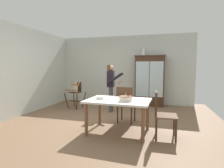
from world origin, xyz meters
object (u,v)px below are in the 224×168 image
dining_chair_right_end (161,111)px  china_cabinet (150,81)px  dining_chair_far_side (125,102)px  high_chair_with_toddler (75,90)px  birthday_cake (126,99)px  ceramic_vase (144,52)px  adult_person (111,82)px  serving_bowl (100,98)px  dining_table (118,104)px

dining_chair_right_end → china_cabinet: bearing=6.1°
dining_chair_far_side → dining_chair_right_end: size_ratio=1.00×
high_chair_with_toddler → birthday_cake: (2.22, -2.03, 0.14)m
dining_chair_right_end → birthday_cake: bearing=93.9°
china_cabinet → birthday_cake: bearing=-95.4°
ceramic_vase → dining_chair_far_side: ceramic_vase is taller
high_chair_with_toddler → dining_chair_far_side: (2.06, -1.23, -0.10)m
adult_person → serving_bowl: bearing=-177.4°
high_chair_with_toddler → dining_chair_right_end: bearing=-25.1°
china_cabinet → ceramic_vase: ceramic_vase is taller
adult_person → ceramic_vase: bearing=-40.8°
dining_table → china_cabinet: bearing=81.0°
adult_person → birthday_cake: 2.09m
serving_bowl → dining_chair_right_end: (1.32, -0.03, -0.21)m
dining_chair_right_end → adult_person: bearing=39.0°
ceramic_vase → dining_table: ceramic_vase is taller
dining_table → serving_bowl: serving_bowl is taller
china_cabinet → high_chair_with_toddler: (-2.51, -1.14, -0.30)m
dining_table → birthday_cake: bearing=-32.5°
birthday_cake → dining_chair_right_end: (0.72, 0.07, -0.24)m
serving_bowl → dining_chair_right_end: dining_chair_right_end is taller
ceramic_vase → adult_person: bearing=-125.5°
adult_person → serving_bowl: 1.82m
high_chair_with_toddler → dining_chair_far_side: bearing=-22.2°
ceramic_vase → dining_chair_right_end: bearing=-77.9°
ceramic_vase → dining_table: 3.35m
ceramic_vase → adult_person: ceramic_vase is taller
birthday_cake → serving_bowl: bearing=170.3°
adult_person → dining_chair_right_end: adult_person is taller
adult_person → dining_chair_far_side: adult_person is taller
china_cabinet → dining_chair_right_end: 3.15m
ceramic_vase → birthday_cake: (-0.06, -3.17, -1.22)m
ceramic_vase → adult_person: 1.88m
adult_person → birthday_cake: size_ratio=5.47×
high_chair_with_toddler → dining_chair_right_end: size_ratio=0.99×
birthday_cake → dining_chair_right_end: dining_chair_right_end is taller
china_cabinet → adult_person: (-1.15, -1.27, 0.02)m
ceramic_vase → adult_person: size_ratio=0.18×
high_chair_with_toddler → dining_table: high_chair_with_toddler is taller
dining_table → birthday_cake: birthday_cake is taller
dining_chair_far_side → dining_chair_right_end: bearing=145.1°
ceramic_vase → birthday_cake: ceramic_vase is taller
adult_person → dining_chair_right_end: (1.57, -1.83, -0.41)m
high_chair_with_toddler → dining_chair_far_side: 2.40m
high_chair_with_toddler → dining_chair_right_end: 3.53m
dining_chair_far_side → birthday_cake: bearing=106.0°
high_chair_with_toddler → adult_person: adult_person is taller
adult_person → birthday_cake: bearing=-161.2°
serving_bowl → dining_chair_far_side: size_ratio=0.19×
ceramic_vase → birthday_cake: bearing=-91.0°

